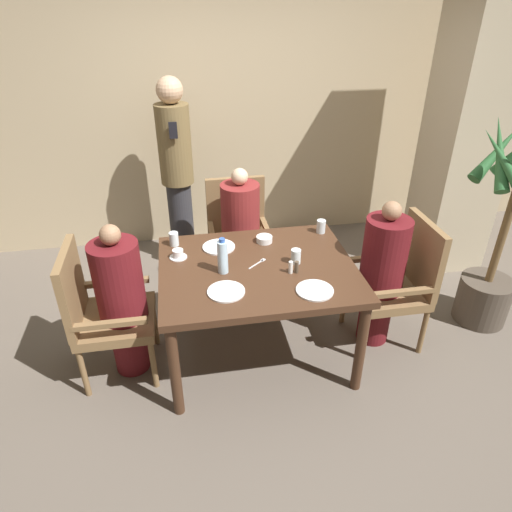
{
  "coord_description": "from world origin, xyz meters",
  "views": [
    {
      "loc": [
        -0.47,
        -2.59,
        2.39
      ],
      "look_at": [
        0.0,
        0.05,
        0.81
      ],
      "focal_mm": 32.0,
      "sensor_mm": 36.0,
      "label": 1
    }
  ],
  "objects": [
    {
      "name": "ground_plane",
      "position": [
        0.0,
        0.0,
        0.0
      ],
      "size": [
        16.0,
        16.0,
        0.0
      ],
      "primitive_type": "plane",
      "color": "#60564C"
    },
    {
      "name": "wall_back",
      "position": [
        0.0,
        1.98,
        1.4
      ],
      "size": [
        8.0,
        0.06,
        2.8
      ],
      "color": "tan",
      "rests_on": "ground_plane"
    },
    {
      "name": "pillar_stone",
      "position": [
        2.08,
        1.06,
        1.35
      ],
      "size": [
        0.58,
        0.58,
        2.7
      ],
      "color": "#BCAD8E",
      "rests_on": "ground_plane"
    },
    {
      "name": "dining_table",
      "position": [
        0.0,
        0.0,
        0.67
      ],
      "size": [
        1.33,
        1.08,
        0.76
      ],
      "color": "#422819",
      "rests_on": "ground_plane"
    },
    {
      "name": "chair_left_side",
      "position": [
        -1.07,
        0.0,
        0.53
      ],
      "size": [
        0.52,
        0.52,
        0.99
      ],
      "color": "brown",
      "rests_on": "ground_plane"
    },
    {
      "name": "diner_in_left_chair",
      "position": [
        -0.92,
        0.0,
        0.59
      ],
      "size": [
        0.32,
        0.32,
        1.15
      ],
      "color": "#5B1419",
      "rests_on": "ground_plane"
    },
    {
      "name": "chair_far_side",
      "position": [
        0.0,
        0.94,
        0.53
      ],
      "size": [
        0.52,
        0.52,
        0.99
      ],
      "color": "brown",
      "rests_on": "ground_plane"
    },
    {
      "name": "diner_in_far_chair",
      "position": [
        -0.0,
        0.8,
        0.6
      ],
      "size": [
        0.32,
        0.32,
        1.17
      ],
      "color": "maroon",
      "rests_on": "ground_plane"
    },
    {
      "name": "chair_right_side",
      "position": [
        1.07,
        0.0,
        0.53
      ],
      "size": [
        0.52,
        0.52,
        0.99
      ],
      "color": "brown",
      "rests_on": "ground_plane"
    },
    {
      "name": "diner_in_right_chair",
      "position": [
        0.92,
        0.0,
        0.6
      ],
      "size": [
        0.32,
        0.32,
        1.16
      ],
      "color": "#5B1419",
      "rests_on": "ground_plane"
    },
    {
      "name": "standing_host",
      "position": [
        -0.49,
        1.48,
        0.95
      ],
      "size": [
        0.3,
        0.34,
        1.77
      ],
      "color": "#2D2D33",
      "rests_on": "ground_plane"
    },
    {
      "name": "potted_palm",
      "position": [
        1.89,
        0.07,
        0.65
      ],
      "size": [
        0.7,
        0.71,
        1.69
      ],
      "color": "#4C4238",
      "rests_on": "ground_plane"
    },
    {
      "name": "plate_main_left",
      "position": [
        -0.23,
        0.3,
        0.76
      ],
      "size": [
        0.24,
        0.24,
        0.01
      ],
      "color": "white",
      "rests_on": "dining_table"
    },
    {
      "name": "plate_main_right",
      "position": [
        0.3,
        -0.35,
        0.76
      ],
      "size": [
        0.24,
        0.24,
        0.01
      ],
      "color": "white",
      "rests_on": "dining_table"
    },
    {
      "name": "plate_dessert_center",
      "position": [
        -0.25,
        -0.27,
        0.76
      ],
      "size": [
        0.24,
        0.24,
        0.01
      ],
      "color": "white",
      "rests_on": "dining_table"
    },
    {
      "name": "teacup_with_saucer",
      "position": [
        -0.53,
        0.21,
        0.78
      ],
      "size": [
        0.12,
        0.12,
        0.06
      ],
      "color": "white",
      "rests_on": "dining_table"
    },
    {
      "name": "bowl_small",
      "position": [
        0.11,
        0.33,
        0.78
      ],
      "size": [
        0.12,
        0.12,
        0.05
      ],
      "color": "white",
      "rests_on": "dining_table"
    },
    {
      "name": "water_bottle",
      "position": [
        -0.24,
        -0.03,
        0.88
      ],
      "size": [
        0.07,
        0.07,
        0.25
      ],
      "color": "silver",
      "rests_on": "dining_table"
    },
    {
      "name": "glass_tall_near",
      "position": [
        0.27,
        -0.0,
        0.81
      ],
      "size": [
        0.07,
        0.07,
        0.1
      ],
      "color": "silver",
      "rests_on": "dining_table"
    },
    {
      "name": "glass_tall_mid",
      "position": [
        0.57,
        0.41,
        0.81
      ],
      "size": [
        0.07,
        0.07,
        0.1
      ],
      "color": "silver",
      "rests_on": "dining_table"
    },
    {
      "name": "glass_tall_far",
      "position": [
        -0.55,
        0.4,
        0.81
      ],
      "size": [
        0.07,
        0.07,
        0.1
      ],
      "color": "silver",
      "rests_on": "dining_table"
    },
    {
      "name": "salt_shaker",
      "position": [
        0.2,
        -0.12,
        0.8
      ],
      "size": [
        0.03,
        0.03,
        0.09
      ],
      "color": "white",
      "rests_on": "dining_table"
    },
    {
      "name": "pepper_shaker",
      "position": [
        0.24,
        -0.12,
        0.8
      ],
      "size": [
        0.03,
        0.03,
        0.08
      ],
      "color": "#4C3D2D",
      "rests_on": "dining_table"
    },
    {
      "name": "fork_beside_plate",
      "position": [
        0.02,
        0.04,
        0.76
      ],
      "size": [
        0.14,
        0.12,
        0.0
      ],
      "color": "silver",
      "rests_on": "dining_table"
    }
  ]
}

